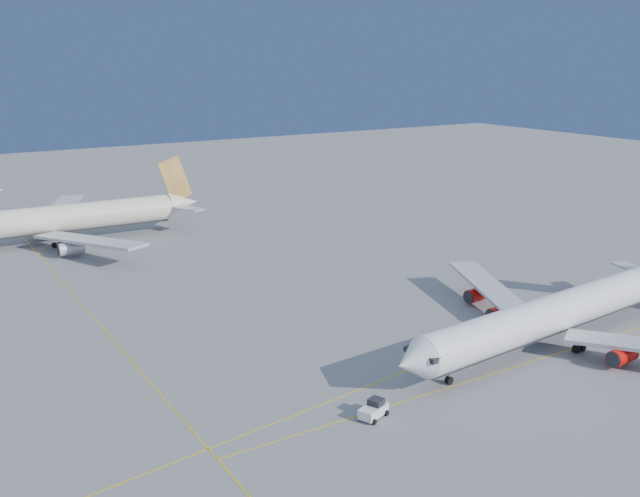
% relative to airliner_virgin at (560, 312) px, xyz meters
% --- Properties ---
extents(ground, '(500.00, 500.00, 0.00)m').
position_rel_airliner_virgin_xyz_m(ground, '(-14.22, 11.26, -4.63)').
color(ground, slate).
rests_on(ground, ground).
extents(taxiway_lines, '(118.86, 140.00, 0.02)m').
position_rel_airliner_virgin_xyz_m(taxiway_lines, '(-28.93, 17.60, -4.62)').
color(taxiway_lines, gold).
rests_on(taxiway_lines, ground).
extents(airliner_virgin, '(62.23, 55.68, 15.34)m').
position_rel_airliner_virgin_xyz_m(airliner_virgin, '(0.00, 0.00, 0.00)').
color(airliner_virgin, white).
rests_on(airliner_virgin, ground).
extents(airliner_etihad, '(66.48, 61.52, 17.38)m').
position_rel_airliner_virgin_xyz_m(airliner_etihad, '(-48.92, 96.50, 0.66)').
color(airliner_etihad, beige).
rests_on(airliner_etihad, ground).
extents(pushback_tug, '(4.14, 3.29, 2.09)m').
position_rel_airliner_virgin_xyz_m(pushback_tug, '(-35.40, -3.92, -3.66)').
color(pushback_tug, white).
rests_on(pushback_tug, ground).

